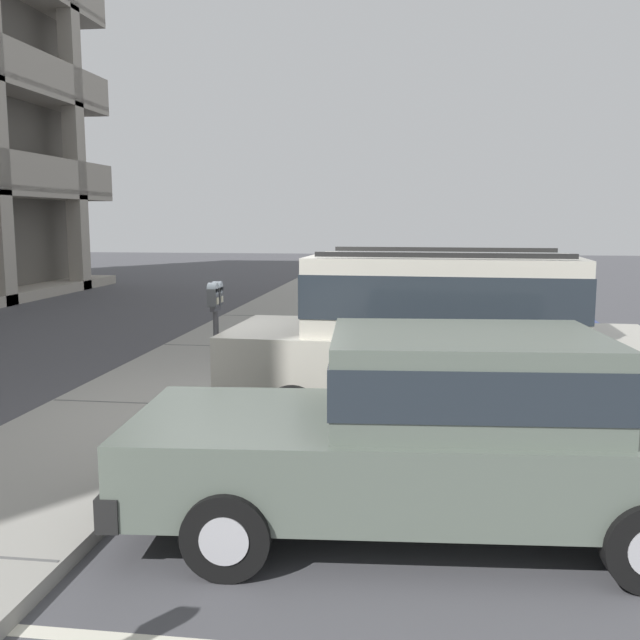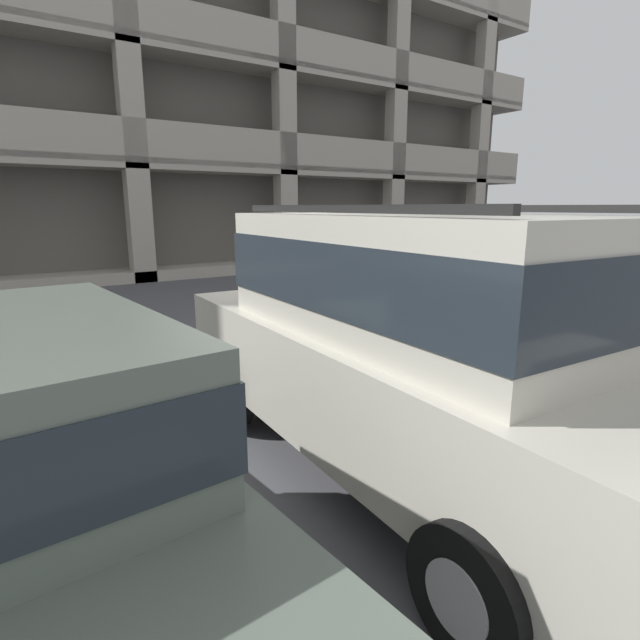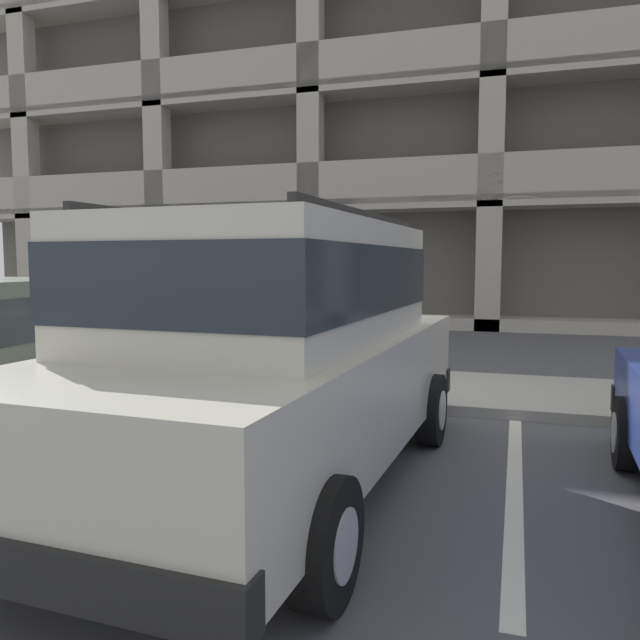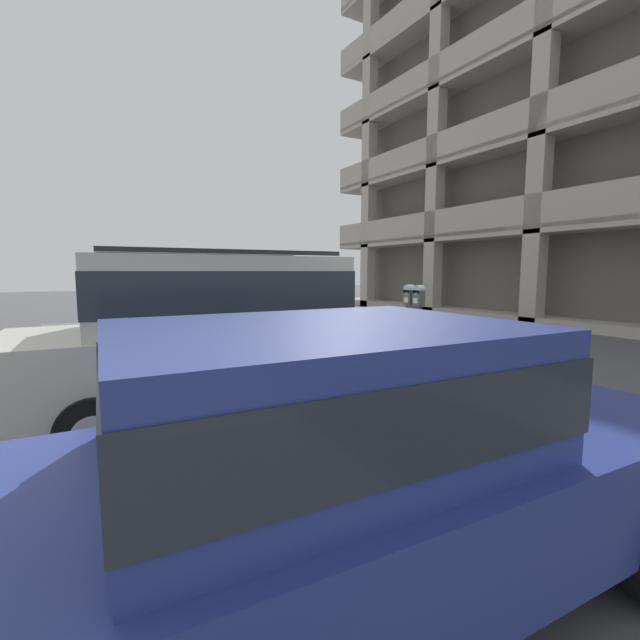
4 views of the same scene
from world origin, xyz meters
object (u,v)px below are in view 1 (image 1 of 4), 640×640
object	(u,v)px
silver_suv	(439,334)
red_sedan	(440,427)
parking_meter_near	(216,313)
dark_hatchback	(451,318)

from	to	relation	value
silver_suv	red_sedan	world-z (taller)	silver_suv
silver_suv	parking_meter_near	xyz separation A→B (m)	(0.48, 2.71, 0.14)
dark_hatchback	parking_meter_near	world-z (taller)	parking_meter_near
dark_hatchback	silver_suv	bearing A→B (deg)	177.28
silver_suv	dark_hatchback	distance (m)	3.36
dark_hatchback	parking_meter_near	size ratio (longest dim) A/B	3.06
dark_hatchback	red_sedan	bearing A→B (deg)	178.89
red_sedan	parking_meter_near	size ratio (longest dim) A/B	3.09
silver_suv	parking_meter_near	world-z (taller)	silver_suv
silver_suv	parking_meter_near	distance (m)	2.76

